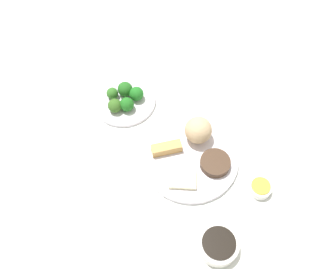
# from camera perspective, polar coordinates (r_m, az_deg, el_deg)

# --- Properties ---
(tabletop) EXTENTS (2.20, 2.20, 0.02)m
(tabletop) POSITION_cam_1_polar(r_m,az_deg,el_deg) (1.12, 2.73, -4.32)
(tabletop) COLOR white
(tabletop) RESTS_ON ground
(main_plate) EXTENTS (0.29, 0.29, 0.02)m
(main_plate) POSITION_cam_1_polar(r_m,az_deg,el_deg) (1.10, 3.47, -3.82)
(main_plate) COLOR white
(main_plate) RESTS_ON tabletop
(rice_scoop) EXTENTS (0.08, 0.08, 0.08)m
(rice_scoop) POSITION_cam_1_polar(r_m,az_deg,el_deg) (1.10, 4.74, 0.69)
(rice_scoop) COLOR #D1AF82
(rice_scoop) RESTS_ON main_plate
(spring_roll) EXTENTS (0.09, 0.03, 0.03)m
(spring_roll) POSITION_cam_1_polar(r_m,az_deg,el_deg) (1.09, -0.24, -2.15)
(spring_roll) COLOR tan
(spring_roll) RESTS_ON main_plate
(crab_rangoon_wonton) EXTENTS (0.09, 0.08, 0.01)m
(crab_rangoon_wonton) POSITION_cam_1_polar(r_m,az_deg,el_deg) (1.06, 2.32, -6.85)
(crab_rangoon_wonton) COLOR beige
(crab_rangoon_wonton) RESTS_ON main_plate
(stir_fry_heap) EXTENTS (0.09, 0.09, 0.02)m
(stir_fry_heap) POSITION_cam_1_polar(r_m,az_deg,el_deg) (1.08, 7.35, -4.43)
(stir_fry_heap) COLOR #432E1F
(stir_fry_heap) RESTS_ON main_plate
(broccoli_plate) EXTENTS (0.21, 0.21, 0.01)m
(broccoli_plate) POSITION_cam_1_polar(r_m,az_deg,el_deg) (1.23, -6.85, 5.31)
(broccoli_plate) COLOR white
(broccoli_plate) RESTS_ON tabletop
(broccoli_floret_0) EXTENTS (0.05, 0.05, 0.05)m
(broccoli_floret_0) POSITION_cam_1_polar(r_m,az_deg,el_deg) (1.22, -6.70, 7.03)
(broccoli_floret_0) COLOR #246720
(broccoli_floret_0) RESTS_ON broccoli_plate
(broccoli_floret_1) EXTENTS (0.05, 0.05, 0.05)m
(broccoli_floret_1) POSITION_cam_1_polar(r_m,az_deg,el_deg) (1.18, -6.44, 4.68)
(broccoli_floret_1) COLOR #206C1F
(broccoli_floret_1) RESTS_ON broccoli_plate
(broccoli_floret_2) EXTENTS (0.05, 0.05, 0.05)m
(broccoli_floret_2) POSITION_cam_1_polar(r_m,az_deg,el_deg) (1.19, -8.28, 4.47)
(broccoli_floret_2) COLOR #386722
(broccoli_floret_2) RESTS_ON broccoli_plate
(broccoli_floret_3) EXTENTS (0.04, 0.04, 0.04)m
(broccoli_floret_3) POSITION_cam_1_polar(r_m,az_deg,el_deg) (1.22, -8.67, 6.37)
(broccoli_floret_3) COLOR #326E25
(broccoli_floret_3) RESTS_ON broccoli_plate
(broccoli_floret_4) EXTENTS (0.05, 0.05, 0.05)m
(broccoli_floret_4) POSITION_cam_1_polar(r_m,az_deg,el_deg) (1.21, -4.94, 6.34)
(broccoli_floret_4) COLOR #207121
(broccoli_floret_4) RESTS_ON broccoli_plate
(soy_sauce_bowl) EXTENTS (0.11, 0.11, 0.04)m
(soy_sauce_bowl) POSITION_cam_1_polar(r_m,az_deg,el_deg) (1.00, 7.80, -16.70)
(soy_sauce_bowl) COLOR white
(soy_sauce_bowl) RESTS_ON tabletop
(soy_sauce_bowl_liquid) EXTENTS (0.09, 0.09, 0.00)m
(soy_sauce_bowl_liquid) POSITION_cam_1_polar(r_m,az_deg,el_deg) (0.98, 7.95, -16.37)
(soy_sauce_bowl_liquid) COLOR black
(soy_sauce_bowl_liquid) RESTS_ON soy_sauce_bowl
(sauce_ramekin_hot_mustard) EXTENTS (0.07, 0.07, 0.03)m
(sauce_ramekin_hot_mustard) POSITION_cam_1_polar(r_m,az_deg,el_deg) (1.09, 14.12, -8.09)
(sauce_ramekin_hot_mustard) COLOR white
(sauce_ramekin_hot_mustard) RESTS_ON tabletop
(sauce_ramekin_hot_mustard_liquid) EXTENTS (0.05, 0.05, 0.00)m
(sauce_ramekin_hot_mustard_liquid) POSITION_cam_1_polar(r_m,az_deg,el_deg) (1.07, 14.28, -7.76)
(sauce_ramekin_hot_mustard_liquid) COLOR yellow
(sauce_ramekin_hot_mustard_liquid) RESTS_ON sauce_ramekin_hot_mustard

